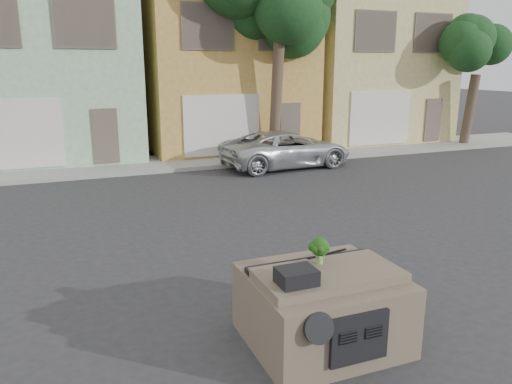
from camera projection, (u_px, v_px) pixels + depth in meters
ground_plane at (246, 264)px, 9.73m from camera, size 120.00×120.00×0.00m
sidewalk at (149, 164)px, 19.16m from camera, size 40.00×3.00×0.15m
townhouse_mint at (42, 65)px, 20.58m from camera, size 7.20×8.20×7.55m
townhouse_tan at (216, 65)px, 23.28m from camera, size 7.20×8.20×7.55m
townhouse_beige at (354, 65)px, 25.98m from camera, size 7.20×8.20×7.55m
silver_pickup at (286, 167)px, 19.02m from camera, size 5.16×2.67×1.39m
tree_near at (277, 52)px, 19.29m from camera, size 4.40×4.00×8.50m
tree_far at (472, 82)px, 23.20m from camera, size 3.20×3.00×6.00m
car_dashboard at (322, 305)px, 6.89m from camera, size 2.00×1.80×1.12m
instrument_hump at (296, 276)px, 6.20m from camera, size 0.48×0.38×0.20m
wiper_arm at (327, 254)px, 7.19m from camera, size 0.69×0.15×0.02m
broccoli at (320, 251)px, 6.82m from camera, size 0.39×0.39×0.38m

